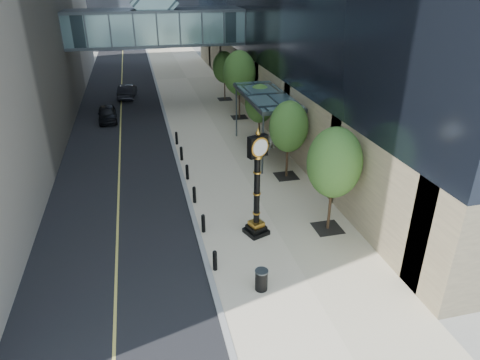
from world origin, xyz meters
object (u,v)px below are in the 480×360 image
car_far (127,91)px  street_clock (257,192)px  car_near (107,114)px  pedestrian (272,138)px  trash_bin (261,280)px

car_far → street_clock: bearing=109.5°
street_clock → car_far: bearing=81.1°
car_near → car_far: bearing=74.4°
street_clock → pedestrian: 11.95m
street_clock → trash_bin: street_clock is taller
car_far → car_near: bearing=84.5°
pedestrian → car_far: (-10.49, 17.69, -0.14)m
pedestrian → trash_bin: bearing=52.6°
trash_bin → street_clock: bearing=77.3°
trash_bin → pedestrian: size_ratio=0.54×
trash_bin → pedestrian: bearing=70.9°
trash_bin → pedestrian: (5.26, 15.20, 0.38)m
pedestrian → car_near: size_ratio=0.42×
trash_bin → pedestrian: pedestrian is taller
pedestrian → car_far: size_ratio=0.37×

